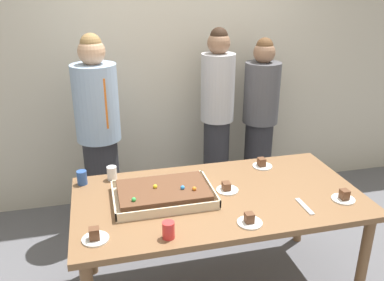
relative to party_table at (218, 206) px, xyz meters
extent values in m
cube|color=beige|center=(0.00, 1.60, 0.79)|extent=(8.00, 0.12, 3.00)
cube|color=brown|center=(0.00, 0.00, 0.06)|extent=(1.91, 1.00, 0.04)
cylinder|color=brown|center=(0.88, -0.42, -0.33)|extent=(0.07, 0.07, 0.76)
cylinder|color=brown|center=(-0.88, 0.42, -0.33)|extent=(0.07, 0.07, 0.76)
cylinder|color=brown|center=(0.88, 0.42, -0.33)|extent=(0.07, 0.07, 0.76)
cube|color=beige|center=(-0.37, 0.05, 0.09)|extent=(0.65, 0.45, 0.01)
cube|color=beige|center=(-0.37, -0.17, 0.12)|extent=(0.65, 0.01, 0.05)
cube|color=beige|center=(-0.37, 0.26, 0.12)|extent=(0.65, 0.01, 0.05)
cube|color=beige|center=(-0.69, 0.05, 0.12)|extent=(0.01, 0.45, 0.05)
cube|color=beige|center=(-0.04, 0.05, 0.12)|extent=(0.01, 0.45, 0.05)
cube|color=brown|center=(-0.37, 0.05, 0.13)|extent=(0.58, 0.38, 0.07)
sphere|color=#2D84E0|center=(-0.25, 0.00, 0.17)|extent=(0.03, 0.03, 0.03)
sphere|color=yellow|center=(-0.42, 0.06, 0.17)|extent=(0.03, 0.03, 0.03)
sphere|color=orange|center=(-0.18, -0.03, 0.17)|extent=(0.03, 0.03, 0.03)
sphere|color=green|center=(-0.57, -0.08, 0.17)|extent=(0.03, 0.03, 0.03)
cylinder|color=white|center=(0.46, 0.34, 0.09)|extent=(0.15, 0.15, 0.01)
cube|color=brown|center=(0.45, 0.34, 0.12)|extent=(0.05, 0.06, 0.06)
cylinder|color=white|center=(0.08, 0.04, 0.09)|extent=(0.15, 0.15, 0.01)
cube|color=brown|center=(0.07, 0.05, 0.12)|extent=(0.05, 0.06, 0.05)
cylinder|color=white|center=(-0.81, -0.31, 0.09)|extent=(0.15, 0.15, 0.01)
cube|color=brown|center=(-0.82, -0.32, 0.13)|extent=(0.06, 0.05, 0.07)
cylinder|color=white|center=(0.08, -0.37, 0.09)|extent=(0.15, 0.15, 0.01)
cube|color=brown|center=(0.07, -0.37, 0.12)|extent=(0.05, 0.05, 0.06)
cylinder|color=white|center=(0.77, -0.26, 0.09)|extent=(0.15, 0.15, 0.01)
cube|color=brown|center=(0.77, -0.26, 0.13)|extent=(0.05, 0.06, 0.06)
cylinder|color=#2D5199|center=(-0.88, 0.38, 0.13)|extent=(0.07, 0.07, 0.10)
cylinder|color=red|center=(-0.42, -0.39, 0.13)|extent=(0.07, 0.07, 0.10)
cylinder|color=white|center=(-0.68, 0.41, 0.13)|extent=(0.07, 0.07, 0.10)
cube|color=silver|center=(0.48, -0.28, 0.09)|extent=(0.03, 0.20, 0.01)
cylinder|color=#28282D|center=(-0.74, 1.03, -0.27)|extent=(0.30, 0.30, 0.88)
cylinder|color=#93ADCC|center=(-0.74, 1.03, 0.48)|extent=(0.37, 0.37, 0.64)
cube|color=orange|center=(-0.68, 0.87, 0.52)|extent=(0.04, 0.02, 0.41)
sphere|color=tan|center=(-0.74, 1.03, 0.90)|extent=(0.22, 0.22, 0.22)
sphere|color=olive|center=(-0.74, 1.03, 0.96)|extent=(0.17, 0.17, 0.17)
cylinder|color=#28282D|center=(0.80, 1.20, -0.29)|extent=(0.27, 0.27, 0.85)
cylinder|color=#4C4C51|center=(0.80, 1.20, 0.43)|extent=(0.34, 0.34, 0.58)
sphere|color=#8C664C|center=(0.80, 1.20, 0.81)|extent=(0.20, 0.20, 0.20)
sphere|color=brown|center=(0.80, 1.20, 0.87)|extent=(0.16, 0.16, 0.16)
cylinder|color=#28282D|center=(0.35, 1.19, -0.26)|extent=(0.25, 0.25, 0.91)
cylinder|color=#B2B2B7|center=(0.35, 1.19, 0.51)|extent=(0.31, 0.31, 0.62)
sphere|color=#8C664C|center=(0.35, 1.19, 0.91)|extent=(0.21, 0.21, 0.21)
sphere|color=black|center=(0.35, 1.19, 0.97)|extent=(0.16, 0.16, 0.16)
camera|label=1|loc=(-0.74, -2.25, 1.41)|focal=37.63mm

